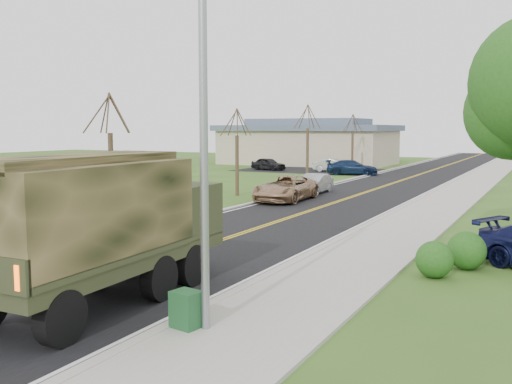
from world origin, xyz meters
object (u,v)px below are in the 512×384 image
Objects in this scene: military_truck at (100,219)px; suv_champagne at (285,188)px; utility_box_near at (186,309)px; sedan_silver at (314,184)px.

military_truck is 21.49m from suv_champagne.
suv_champagne reaches higher than utility_box_near.
military_truck is 3.48m from utility_box_near.
sedan_silver is at bearing 97.76° from military_truck.
sedan_silver is (-4.57, 25.55, -1.49)m from military_truck.
utility_box_near is at bearing -14.26° from military_truck.
military_truck reaches higher than sedan_silver.
sedan_silver is 5.06× the size of utility_box_near.
military_truck reaches higher than suv_champagne.
utility_box_near is at bearing -74.90° from sedan_silver.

